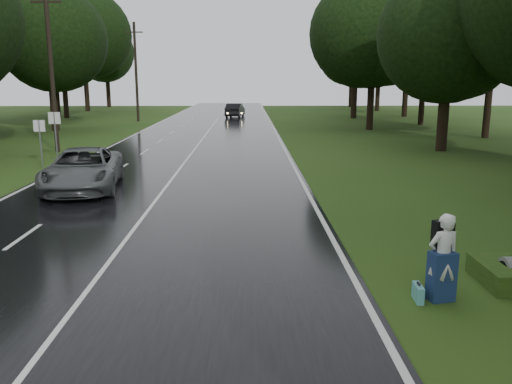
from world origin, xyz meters
TOP-DOWN VIEW (x-y plane):
  - ground at (0.00, 0.00)m, footprint 160.00×160.00m
  - road at (0.00, 20.00)m, footprint 12.00×140.00m
  - lane_center at (0.00, 20.00)m, footprint 0.12×140.00m
  - grey_car at (-3.27, 8.61)m, footprint 3.59×6.32m
  - far_car at (1.92, 51.01)m, footprint 2.36×5.13m
  - hitchhiker at (7.36, -2.47)m, footprint 0.75×0.70m
  - suitcase at (6.89, -2.53)m, footprint 0.17×0.49m
  - utility_pole_mid at (-8.50, 20.34)m, footprint 1.80×0.28m
  - utility_pole_far at (-8.50, 45.12)m, footprint 1.80×0.28m
  - road_sign_a at (-7.20, 14.44)m, footprint 0.58×0.10m
  - road_sign_b at (-7.20, 16.62)m, footprint 0.65×0.10m
  - tree_left_e at (-13.67, 34.50)m, footprint 8.58×8.58m
  - tree_left_f at (-17.99, 50.26)m, footprint 9.57×9.57m
  - tree_right_d at (15.72, 20.45)m, footprint 7.66×7.66m
  - tree_right_e at (14.47, 34.89)m, footprint 9.28×9.28m
  - tree_right_f at (15.93, 49.53)m, footprint 9.63×9.63m

SIDE VIEW (x-z plane):
  - ground at x=0.00m, z-range 0.00..0.00m
  - utility_pole_mid at x=-8.50m, z-range -4.97..4.97m
  - utility_pole_far at x=-8.50m, z-range -5.19..5.19m
  - road_sign_a at x=-7.20m, z-range -1.21..1.21m
  - road_sign_b at x=-7.20m, z-range -1.35..1.35m
  - tree_left_e at x=-13.67m, z-range -6.71..6.71m
  - tree_left_f at x=-17.99m, z-range -7.47..7.47m
  - tree_right_d at x=15.72m, z-range -5.98..5.98m
  - tree_right_e at x=14.47m, z-range -7.25..7.25m
  - tree_right_f at x=15.93m, z-range -7.53..7.53m
  - road at x=0.00m, z-range 0.00..0.04m
  - lane_center at x=0.00m, z-range 0.04..0.05m
  - suitcase at x=6.89m, z-range 0.00..0.35m
  - hitchhiker at x=7.36m, z-range -0.07..1.77m
  - far_car at x=1.92m, z-range 0.04..1.67m
  - grey_car at x=-3.27m, z-range 0.04..1.70m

